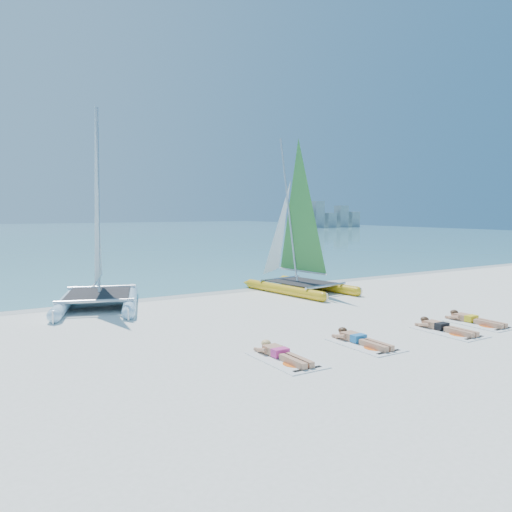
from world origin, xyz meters
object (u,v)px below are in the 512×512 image
Objects in this scene: sunbather_b at (360,339)px; catamaran_blue at (97,244)px; sunbather_a at (281,353)px; sunbather_d at (473,319)px; towel_a at (286,360)px; towel_c at (449,332)px; towel_b at (365,345)px; catamaran_yellow at (293,241)px; sunbather_c at (443,327)px; towel_d at (478,324)px.

catamaran_blue is at bearing 116.94° from sunbather_b.
sunbather_d is (6.69, -0.04, 0.00)m from sunbather_a.
towel_a and towel_c have the same top height.
catamaran_blue is at bearing 116.41° from towel_b.
catamaran_yellow is 8.61m from towel_b.
sunbather_d is (4.36, -0.05, 0.00)m from sunbather_b.
catamaran_blue is 3.85× the size of towel_c.
catamaran_blue is at bearing 166.69° from catamaran_yellow.
towel_b is 2.83m from towel_c.
sunbather_a is 0.93× the size of towel_b.
towel_a is 1.07× the size of sunbather_a.
towel_a is at bearing -175.09° from sunbather_b.
towel_b is at bearing -121.33° from catamaran_yellow.
catamaran_yellow is 3.46× the size of towel_b.
sunbather_b is 1.00× the size of sunbather_d.
sunbather_c is 1.00× the size of sunbather_d.
towel_b is at bearing -4.50° from sunbather_a.
towel_b is (2.33, 0.01, 0.00)m from towel_a.
sunbather_a is 1.00× the size of sunbather_b.
towel_a is at bearing -179.79° from towel_b.
catamaran_yellow is 3.71× the size of sunbather_c.
sunbather_d is (8.55, -8.29, -2.01)m from catamaran_blue.
towel_a is 1.07× the size of sunbather_b.
sunbather_c is at bearing 90.00° from towel_c.
sunbather_b is 0.93× the size of towel_d.
towel_b is at bearing -178.14° from sunbather_d.
towel_c is 1.55m from towel_d.
sunbather_a is 0.93× the size of towel_c.
towel_b and towel_c have the same top height.
sunbather_d is at bearing -90.11° from catamaran_yellow.
sunbather_b and sunbather_d have the same top height.
towel_b is at bearing -90.00° from sunbather_b.
catamaran_blue is 8.90m from towel_a.
sunbather_d is (1.54, 0.18, 0.00)m from sunbather_c.
sunbather_c is at bearing -0.37° from towel_a.
sunbather_b is 2.83m from sunbather_c.
towel_c is 1.07× the size of sunbather_d.
towel_b is 2.82m from sunbather_c.
catamaran_yellow reaches higher than sunbather_d.
sunbather_a reaches higher than towel_b.
sunbather_c is at bearing -2.51° from sunbather_a.
sunbather_a is 6.70m from towel_d.
towel_d is (1.54, -0.01, -0.11)m from sunbather_c.
catamaran_blue is 12.08m from sunbather_d.
catamaran_yellow is at bearing 13.11° from catamaran_blue.
towel_b is (4.19, -8.44, -2.12)m from catamaran_blue.
sunbather_d is at bearing -0.66° from sunbather_b.
catamaran_blue reaches higher than towel_b.
sunbather_b reaches higher than towel_c.
towel_a is 1.00× the size of towel_b.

